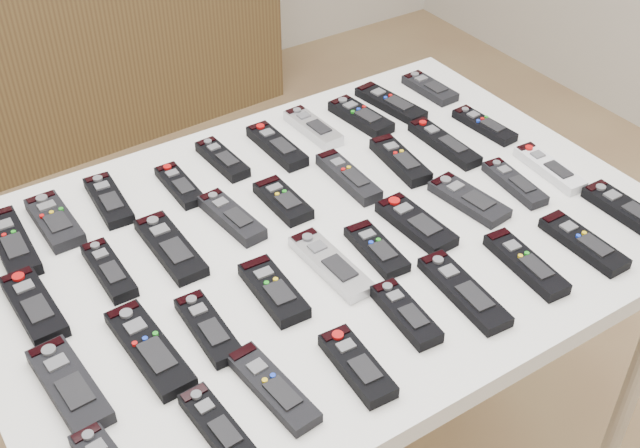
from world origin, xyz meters
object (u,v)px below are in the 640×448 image
remote_5 (277,146)px  remote_23 (331,264)px  sideboard (44,35)px  remote_20 (149,349)px  remote_4 (222,159)px  remote_11 (109,270)px  remote_24 (376,249)px  remote_15 (348,177)px  remote_32 (357,366)px  remote_6 (313,128)px  remote_7 (361,117)px  remote_8 (391,103)px  remote_13 (232,217)px  remote_21 (208,328)px  remote_12 (171,247)px  remote_27 (514,183)px  remote_19 (69,386)px  remote_25 (416,224)px  remote_30 (218,427)px  remote_36 (583,243)px  remote_28 (549,168)px  table (320,256)px  remote_10 (34,306)px  remote_26 (469,200)px  remote_0 (12,243)px  remote_35 (526,264)px  remote_17 (444,143)px  remote_37 (627,211)px  remote_3 (180,185)px  remote_33 (406,314)px  remote_16 (400,160)px  remote_9 (430,88)px  remote_1 (55,221)px  remote_22 (274,290)px

remote_5 → remote_23: 0.39m
sideboard → remote_20: (-0.39, -1.94, 0.34)m
remote_4 → remote_5: bearing=-12.3°
remote_11 → remote_24: (0.42, -0.21, -0.00)m
remote_15 → remote_32: remote_15 is taller
remote_6 → remote_7: (0.11, -0.02, -0.00)m
remote_8 → remote_13: remote_13 is taller
remote_5 → remote_21: remote_5 is taller
remote_7 → sideboard: bearing=94.4°
remote_12 → remote_27: (0.66, -0.19, 0.00)m
remote_5 → remote_19: (-0.59, -0.39, 0.00)m
remote_21 → remote_25: (0.45, 0.03, 0.00)m
sideboard → remote_15: (0.13, -1.73, 0.34)m
remote_30 → remote_12: bearing=70.9°
remote_36 → remote_28: bearing=59.0°
table → remote_10: (-0.51, 0.08, 0.07)m
remote_25 → remote_7: bearing=67.3°
remote_26 → remote_10: bearing=161.4°
table → remote_10: bearing=170.5°
remote_20 → remote_28: bearing=-1.7°
sideboard → remote_20: bearing=-103.7°
remote_13 → remote_25: 0.34m
remote_0 → remote_26: bearing=-22.6°
remote_15 → remote_35: remote_15 is taller
remote_0 → remote_19: size_ratio=1.05×
remote_32 → remote_8: bearing=52.5°
remote_0 → remote_24: size_ratio=1.36×
remote_7 → remote_15: same height
remote_28 → remote_17: bearing=126.1°
remote_12 → remote_37: (0.77, -0.38, 0.00)m
remote_3 → remote_35: bearing=-53.4°
remote_15 → remote_20: bearing=-157.0°
remote_10 → remote_33: (0.50, -0.35, -0.00)m
remote_37 → remote_15: bearing=134.9°
remote_11 → remote_20: same height
remote_32 → remote_16: bearing=49.0°
remote_8 → remote_6: bearing=170.7°
remote_9 → remote_35: 0.64m
remote_30 → remote_36: (0.74, 0.00, -0.00)m
remote_25 → remote_5: bearing=100.1°
remote_17 → remote_37: 0.40m
remote_13 → remote_27: remote_13 is taller
remote_19 → remote_24: 0.57m
remote_6 → remote_10: size_ratio=0.91×
table → remote_26: (0.29, -0.08, 0.07)m
remote_12 → remote_8: bearing=16.8°
remote_1 → remote_35: same height
remote_8 → remote_36: same height
remote_22 → remote_15: bearing=37.2°
remote_25 → remote_10: bearing=163.1°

